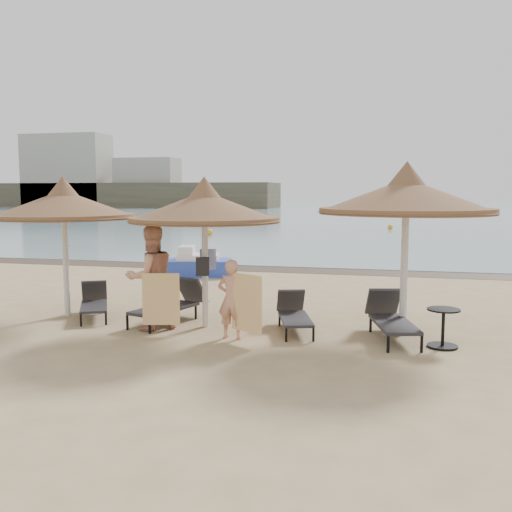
{
  "coord_description": "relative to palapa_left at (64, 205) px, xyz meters",
  "views": [
    {
      "loc": [
        3.51,
        -9.93,
        2.73
      ],
      "look_at": [
        0.79,
        1.2,
        1.42
      ],
      "focal_mm": 40.0,
      "sensor_mm": 36.0,
      "label": 1
    }
  ],
  "objects": [
    {
      "name": "bag_dark",
      "position": [
        3.28,
        -0.41,
        -1.18
      ],
      "size": [
        0.27,
        0.18,
        0.37
      ],
      "rotation": [
        0.0,
        0.0,
        0.38
      ],
      "color": "black",
      "rests_on": "ground"
    },
    {
      "name": "ground",
      "position": [
        3.45,
        -1.04,
        -2.42
      ],
      "size": [
        160.0,
        160.0,
        0.0
      ],
      "primitive_type": "plane",
      "color": "tan",
      "rests_on": "ground"
    },
    {
      "name": "palapa_left",
      "position": [
        0.0,
        0.0,
        0.0
      ],
      "size": [
        3.07,
        3.07,
        3.04
      ],
      "rotation": [
        0.0,
        0.0,
        0.05
      ],
      "color": "silver",
      "rests_on": "ground"
    },
    {
      "name": "far_shore",
      "position": [
        -21.66,
        76.78,
        0.49
      ],
      "size": [
        150.0,
        54.8,
        12.0
      ],
      "color": "brown",
      "rests_on": "ground"
    },
    {
      "name": "palapa_center",
      "position": [
        3.28,
        -0.25,
        -0.02
      ],
      "size": [
        3.04,
        3.04,
        3.01
      ],
      "rotation": [
        0.0,
        0.0,
        -0.15
      ],
      "color": "silver",
      "rests_on": "ground"
    },
    {
      "name": "pedal_boat",
      "position": [
        0.77,
        6.36,
        -2.07
      ],
      "size": [
        2.28,
        1.66,
        0.96
      ],
      "rotation": [
        0.0,
        0.0,
        0.24
      ],
      "color": "#2944B5",
      "rests_on": "ground"
    },
    {
      "name": "person_left",
      "position": [
        2.32,
        -0.72,
        -1.22
      ],
      "size": [
        1.29,
        1.28,
        2.4
      ],
      "primitive_type": "imported",
      "rotation": [
        0.0,
        0.0,
        3.92
      ],
      "color": "tan",
      "rests_on": "ground"
    },
    {
      "name": "wet_sand_strip",
      "position": [
        3.45,
        8.36,
        -2.42
      ],
      "size": [
        200.0,
        1.6,
        0.01
      ],
      "primitive_type": "cube",
      "color": "#463728",
      "rests_on": "ground"
    },
    {
      "name": "sea",
      "position": [
        3.45,
        78.96,
        -2.41
      ],
      "size": [
        200.0,
        140.0,
        0.03
      ],
      "primitive_type": "cube",
      "color": "gray",
      "rests_on": "ground"
    },
    {
      "name": "person_right",
      "position": [
        4.05,
        -1.01,
        -1.56
      ],
      "size": [
        0.82,
        0.55,
        1.72
      ],
      "primitive_type": "imported",
      "rotation": [
        0.0,
        0.0,
        3.09
      ],
      "color": "tan",
      "rests_on": "ground"
    },
    {
      "name": "towel_right",
      "position": [
        4.4,
        -1.26,
        -1.7
      ],
      "size": [
        0.66,
        0.39,
        1.05
      ],
      "rotation": [
        0.0,
        0.0,
        -0.52
      ],
      "color": "orange",
      "rests_on": "ground"
    },
    {
      "name": "buoy_mid",
      "position": [
        6.62,
        30.65,
        -2.24
      ],
      "size": [
        0.36,
        0.36,
        0.36
      ],
      "primitive_type": "sphere",
      "color": "orange",
      "rests_on": "ground"
    },
    {
      "name": "buoy_left",
      "position": [
        -4.08,
        22.17,
        -2.23
      ],
      "size": [
        0.39,
        0.39,
        0.39
      ],
      "primitive_type": "sphere",
      "color": "orange",
      "rests_on": "ground"
    },
    {
      "name": "lounger_far_left",
      "position": [
        0.62,
        0.05,
        -2.1
      ],
      "size": [
        1.25,
        1.69,
        0.73
      ],
      "rotation": [
        0.0,
        0.0,
        0.5
      ],
      "color": "black",
      "rests_on": "ground"
    },
    {
      "name": "side_table",
      "position": [
        7.82,
        -0.73,
        -2.1
      ],
      "size": [
        0.57,
        0.57,
        0.69
      ],
      "rotation": [
        0.0,
        0.0,
        0.34
      ],
      "color": "black",
      "rests_on": "ground"
    },
    {
      "name": "towel_left",
      "position": [
        2.67,
        -1.07,
        -1.74
      ],
      "size": [
        0.69,
        0.2,
        0.99
      ],
      "rotation": [
        0.0,
        0.0,
        0.26
      ],
      "color": "orange",
      "rests_on": "ground"
    },
    {
      "name": "palapa_right",
      "position": [
        7.14,
        0.12,
        0.19
      ],
      "size": [
        3.31,
        3.31,
        3.28
      ],
      "rotation": [
        0.0,
        0.0,
        -0.35
      ],
      "color": "silver",
      "rests_on": "ground"
    },
    {
      "name": "lounger_near_left",
      "position": [
        2.46,
        0.03,
        -2.03
      ],
      "size": [
        1.19,
        2.03,
        0.87
      ],
      "rotation": [
        0.0,
        0.0,
        -0.31
      ],
      "color": "black",
      "rests_on": "ground"
    },
    {
      "name": "lounger_near_right",
      "position": [
        5.07,
        -0.11,
        -2.09
      ],
      "size": [
        1.0,
        1.74,
        0.74
      ],
      "rotation": [
        0.0,
        0.0,
        0.3
      ],
      "color": "black",
      "rests_on": "ground"
    },
    {
      "name": "lounger_far_right",
      "position": [
        6.92,
        -0.24,
        -2.04
      ],
      "size": [
        1.07,
        1.99,
        0.85
      ],
      "rotation": [
        0.0,
        0.0,
        0.25
      ],
      "color": "black",
      "rests_on": "ground"
    },
    {
      "name": "bag_patterned",
      "position": [
        3.28,
        -0.07,
        -1.07
      ],
      "size": [
        0.34,
        0.2,
        0.41
      ],
      "rotation": [
        0.0,
        0.0,
        0.3
      ],
      "color": "white",
      "rests_on": "ground"
    }
  ]
}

